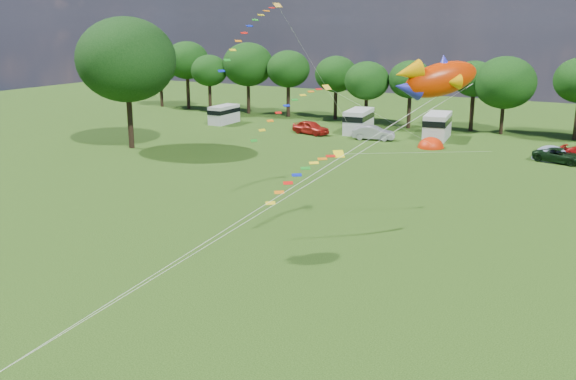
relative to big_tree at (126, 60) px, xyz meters
The scene contains 15 objects.
ground_plane 42.02m from the big_tree, 43.03° to the right, with size 180.00×180.00×0.00m, color black.
tree_line 44.52m from the big_tree, 37.40° to the left, with size 102.98×10.98×10.27m.
big_tree is the anchor object (origin of this frame).
car_a 22.25m from the big_tree, 53.14° to the left, with size 1.86×4.72×1.57m, color #AB1D14.
car_b 27.46m from the big_tree, 39.72° to the left, with size 1.62×4.32×1.53m, color #9C9DA5.
car_d 43.08m from the big_tree, 19.66° to the left, with size 2.21×4.88×1.33m, color black.
campervan_a 19.82m from the big_tree, 93.19° to the left, with size 2.16×4.76×2.30m.
campervan_b 27.34m from the big_tree, 50.02° to the left, with size 3.15×5.88×2.74m.
campervan_c 34.24m from the big_tree, 38.69° to the left, with size 3.29×6.09×2.84m.
tent_orange 32.47m from the big_tree, 29.72° to the left, with size 2.74×3.00×2.14m.
tent_greyblue 42.75m from the big_tree, 21.72° to the left, with size 3.47×3.80×2.58m.
fish_kite 46.36m from the big_tree, 32.29° to the right, with size 3.26×3.24×1.95m.
streamer_kite_a 16.01m from the big_tree, ahead, with size 3.33×5.69×5.79m.
streamer_kite_b 26.53m from the big_tree, 20.86° to the right, with size 4.16×4.66×3.78m.
streamer_kite_c 32.40m from the big_tree, 26.82° to the right, with size 3.25×5.02×2.83m.
Camera 1 is at (16.48, -21.17, 12.91)m, focal length 40.00 mm.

